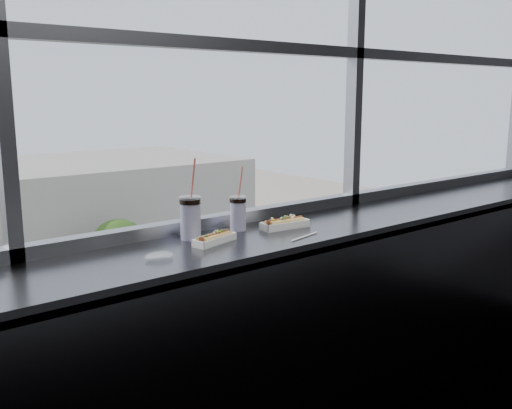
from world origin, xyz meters
TOP-DOWN VIEW (x-y plane):
  - wall_back_lower at (0.00, 1.50)m, footprint 6.00×0.00m
  - counter at (0.00, 1.23)m, footprint 6.00×0.55m
  - counter_fascia at (0.00, 0.97)m, footprint 6.00×0.04m
  - hotdog_tray_left at (-0.21, 1.23)m, footprint 0.24×0.13m
  - hotdog_tray_right at (0.23, 1.25)m, footprint 0.26×0.11m
  - soda_cup_left at (-0.25, 1.36)m, footprint 0.10×0.10m
  - soda_cup_right at (0.03, 1.37)m, footprint 0.09×0.09m
  - loose_straw at (0.18, 1.05)m, footprint 0.21×0.05m
  - wrapper at (-0.53, 1.16)m, footprint 0.11×0.08m
  - car_near_e at (14.93, 17.50)m, footprint 2.85×6.63m
  - car_far_c at (10.40, 25.50)m, footprint 3.05×6.37m
  - pedestrian_c at (6.86, 29.64)m, footprint 0.93×0.69m
  - tree_right at (12.34, 29.50)m, footprint 3.58×3.58m

SIDE VIEW (x-z plane):
  - pedestrian_c at x=6.86m, z-range -10.96..-8.88m
  - car_far_c at x=10.40m, z-range -10.94..-8.88m
  - car_near_e at x=14.93m, z-range -10.94..-8.74m
  - tree_right at x=12.34m, z-range -10.00..-4.41m
  - wall_back_lower at x=0.00m, z-range -2.45..3.55m
  - counter_fascia at x=0.00m, z-range 0.03..1.07m
  - counter at x=0.00m, z-range 1.04..1.10m
  - loose_straw at x=0.18m, z-range 1.10..1.11m
  - wrapper at x=-0.53m, z-range 1.10..1.13m
  - hotdog_tray_left at x=-0.21m, z-range 1.09..1.15m
  - hotdog_tray_right at x=0.23m, z-range 1.09..1.16m
  - soda_cup_right at x=0.03m, z-range 1.03..1.35m
  - soda_cup_left at x=-0.25m, z-range 1.02..1.40m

